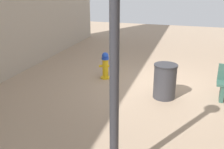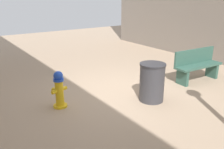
{
  "view_description": "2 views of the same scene",
  "coord_description": "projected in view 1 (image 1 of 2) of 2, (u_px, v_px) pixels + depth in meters",
  "views": [
    {
      "loc": [
        -0.88,
        7.45,
        3.02
      ],
      "look_at": [
        1.06,
        1.23,
        0.66
      ],
      "focal_mm": 41.75,
      "sensor_mm": 36.0,
      "label": 1
    },
    {
      "loc": [
        3.65,
        4.81,
        2.51
      ],
      "look_at": [
        0.87,
        0.8,
        0.89
      ],
      "focal_mm": 38.98,
      "sensor_mm": 36.0,
      "label": 2
    }
  ],
  "objects": [
    {
      "name": "ground_plane",
      "position": [
        157.0,
        85.0,
        7.96
      ],
      "size": [
        23.4,
        23.4,
        0.0
      ],
      "primitive_type": "plane",
      "color": "tan"
    },
    {
      "name": "fire_hydrant",
      "position": [
        105.0,
        65.0,
        8.4
      ],
      "size": [
        0.42,
        0.39,
        0.87
      ],
      "color": "gold",
      "rests_on": "ground_plane"
    },
    {
      "name": "street_lamp",
      "position": [
        114.0,
        29.0,
        3.42
      ],
      "size": [
        0.36,
        0.36,
        3.89
      ],
      "color": "#2D2D33",
      "rests_on": "ground_plane"
    },
    {
      "name": "trash_bin",
      "position": [
        165.0,
        81.0,
        6.98
      ],
      "size": [
        0.63,
        0.63,
        0.94
      ],
      "color": "#38383D",
      "rests_on": "ground_plane"
    }
  ]
}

